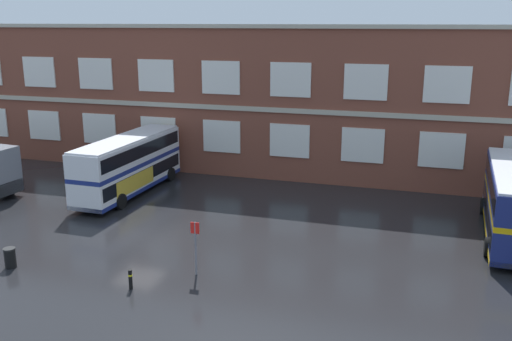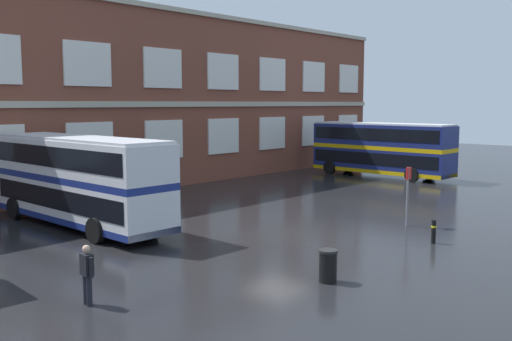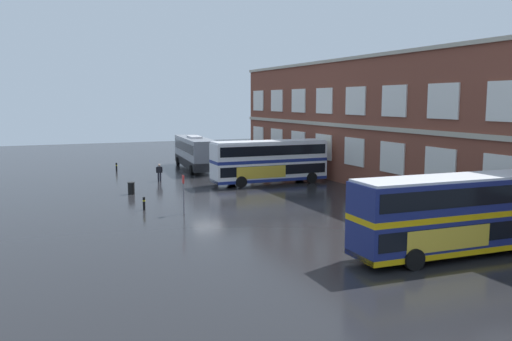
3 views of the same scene
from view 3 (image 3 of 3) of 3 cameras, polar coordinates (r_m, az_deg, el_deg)
The scene contains 10 objects.
ground_plane at distance 43.78m, azimuth -2.65°, elevation -2.75°, with size 120.00×120.00×0.00m, color black.
brick_terminal_building at distance 48.86m, azimuth 16.36°, elevation 4.79°, with size 54.84×8.19×11.75m.
double_decker_near at distance 49.92m, azimuth 1.44°, elevation 1.03°, with size 3.04×11.05×4.07m.
double_decker_middle at distance 28.55m, azimuth 20.51°, elevation -4.43°, with size 3.18×11.09×4.07m.
touring_coach at distance 60.86m, azimuth -6.62°, elevation 1.94°, with size 12.18×3.73×3.80m.
waiting_passenger at distance 52.32m, azimuth -10.37°, elevation -0.14°, with size 0.28×0.64×1.70m.
bus_stand_flag at distance 37.04m, azimuth -7.81°, elevation -2.14°, with size 0.44×0.10×2.70m.
station_litter_bin at distance 45.69m, azimuth -13.30°, elevation -1.85°, with size 0.60×0.60×1.03m.
safety_bollard_west at distance 60.69m, azimuth -14.80°, elevation 0.37°, with size 0.19×0.19×0.95m.
safety_bollard_east at distance 38.92m, azimuth -11.97°, elevation -3.48°, with size 0.19×0.19×0.95m.
Camera 3 is at (40.36, -13.03, 7.86)m, focal length 37.14 mm.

